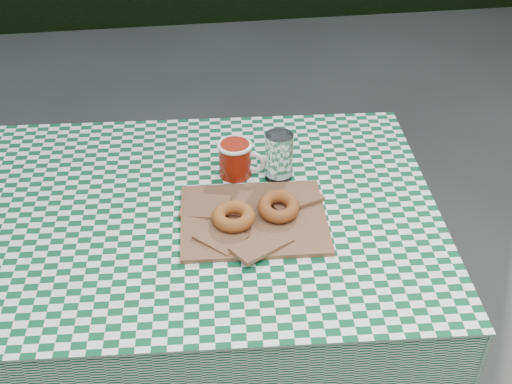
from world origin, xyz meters
TOP-DOWN VIEW (x-y plane):
  - table at (-0.02, 0.00)m, footprint 1.22×0.86m
  - tablecloth at (-0.02, 0.00)m, footprint 1.24×0.88m
  - paper_bag at (0.15, -0.06)m, footprint 0.33×0.27m
  - bagel_front at (0.11, -0.08)m, footprint 0.11×0.11m
  - bagel_back at (0.21, -0.05)m, footprint 0.09×0.09m
  - coffee_mug at (0.13, 0.12)m, footprint 0.20×0.20m
  - drinking_glass at (0.23, 0.10)m, footprint 0.07×0.07m

SIDE VIEW (x-z plane):
  - table at x=-0.02m, z-range 0.00..0.75m
  - tablecloth at x=-0.02m, z-range 0.75..0.76m
  - paper_bag at x=0.15m, z-range 0.76..0.77m
  - bagel_back at x=0.21m, z-range 0.77..0.80m
  - bagel_front at x=0.11m, z-range 0.77..0.80m
  - coffee_mug at x=0.13m, z-range 0.76..0.84m
  - drinking_glass at x=0.23m, z-range 0.76..0.88m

